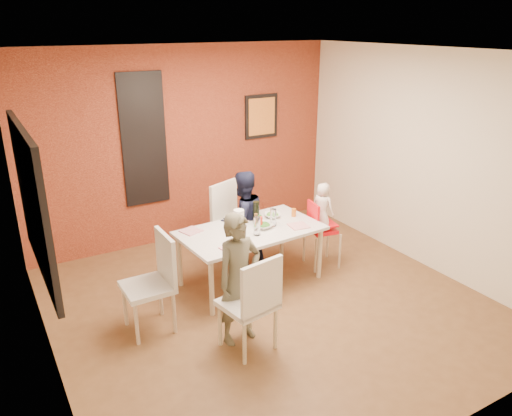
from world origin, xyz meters
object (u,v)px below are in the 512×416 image
chair_far (231,218)px  high_chair (320,228)px  chair_near (253,300)px  child_near (239,279)px  paper_towel_roll (239,221)px  wine_bottle (256,213)px  toddler (323,206)px  dining_table (251,234)px  chair_left (155,277)px  child_far (243,220)px

chair_far → high_chair: (0.89, -0.72, -0.06)m
chair_near → chair_far: bearing=-121.4°
high_chair → child_near: bearing=129.1°
child_near → paper_towel_roll: bearing=54.1°
wine_bottle → paper_towel_roll: 0.32m
child_near → toddler: child_near is taller
dining_table → wine_bottle: bearing=39.0°
child_near → toddler: size_ratio=2.21×
chair_left → child_near: (0.63, -0.60, 0.09)m
wine_bottle → paper_towel_roll: bearing=-158.5°
high_chair → paper_towel_roll: 1.17m
dining_table → toddler: (0.99, -0.07, 0.19)m
chair_far → chair_left: bearing=-165.7°
toddler → dining_table: bearing=65.6°
high_chair → child_near: child_near is taller
wine_bottle → dining_table: bearing=-141.0°
dining_table → chair_far: (0.08, 0.65, -0.04)m
child_far → wine_bottle: size_ratio=4.52×
high_chair → chair_near: bearing=135.6°
chair_far → child_far: (0.03, -0.25, 0.05)m
dining_table → chair_near: (-0.65, -1.20, -0.07)m
dining_table → chair_far: chair_far is taller
dining_table → paper_towel_roll: (-0.16, -0.00, 0.20)m
chair_left → wine_bottle: bearing=107.6°
high_chair → chair_left: bearing=107.7°
chair_left → child_near: child_near is taller
chair_left → paper_towel_roll: chair_left is taller
high_chair → dining_table: bearing=96.8°
child_near → toddler: bearing=20.4°
dining_table → high_chair: (0.97, -0.06, -0.10)m
chair_left → child_far: child_far is taller
high_chair → toddler: toddler is taller
chair_left → wine_bottle: 1.53m
wine_bottle → child_near: bearing=-127.2°
dining_table → chair_far: 0.66m
chair_near → chair_far: chair_far is taller
dining_table → high_chair: bearing=-3.8°
chair_near → child_near: (-0.02, 0.25, 0.11)m
child_far → paper_towel_roll: (-0.27, -0.41, 0.19)m
child_far → toddler: 1.01m
paper_towel_roll → dining_table: bearing=0.5°
chair_far → child_near: child_near is taller
child_near → chair_left: bearing=128.4°
chair_far → paper_towel_roll: chair_far is taller
chair_far → paper_towel_roll: bearing=-131.8°
high_chair → child_near: (-1.64, -0.89, 0.14)m
paper_towel_roll → child_far: bearing=56.0°
chair_near → child_far: (0.77, 1.60, 0.08)m
chair_left → toddler: (2.28, 0.28, 0.24)m
chair_far → toddler: bearing=-60.3°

